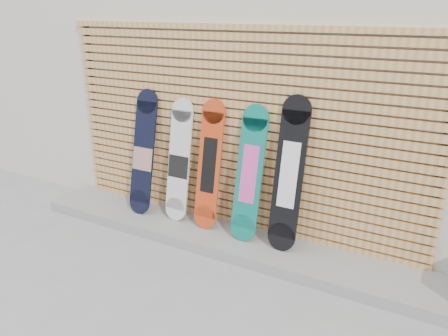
# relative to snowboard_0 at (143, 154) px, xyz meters

# --- Properties ---
(ground) EXTENTS (80.00, 80.00, 0.00)m
(ground) POSITION_rel_snowboard_0_xyz_m (1.24, -0.77, -0.83)
(ground) COLOR gray
(ground) RESTS_ON ground
(building) EXTENTS (12.00, 5.00, 3.60)m
(building) POSITION_rel_snowboard_0_xyz_m (1.74, 2.73, 0.97)
(building) COLOR beige
(building) RESTS_ON ground
(concrete_step) EXTENTS (4.60, 0.70, 0.12)m
(concrete_step) POSITION_rel_snowboard_0_xyz_m (1.09, -0.09, -0.77)
(concrete_step) COLOR gray
(concrete_step) RESTS_ON ground
(slat_wall) EXTENTS (4.26, 0.08, 2.29)m
(slat_wall) POSITION_rel_snowboard_0_xyz_m (1.09, 0.20, 0.38)
(slat_wall) COLOR tan
(slat_wall) RESTS_ON ground
(snowboard_0) EXTENTS (0.29, 0.35, 1.45)m
(snowboard_0) POSITION_rel_snowboard_0_xyz_m (0.00, 0.00, 0.00)
(snowboard_0) COLOR black
(snowboard_0) RESTS_ON concrete_step
(snowboard_1) EXTENTS (0.27, 0.28, 1.39)m
(snowboard_1) POSITION_rel_snowboard_0_xyz_m (0.48, 0.03, -0.03)
(snowboard_1) COLOR silver
(snowboard_1) RESTS_ON concrete_step
(snowboard_2) EXTENTS (0.27, 0.29, 1.42)m
(snowboard_2) POSITION_rel_snowboard_0_xyz_m (0.88, 0.03, -0.00)
(snowboard_2) COLOR #C23A14
(snowboard_2) RESTS_ON concrete_step
(snowboard_3) EXTENTS (0.29, 0.34, 1.42)m
(snowboard_3) POSITION_rel_snowboard_0_xyz_m (1.37, 0.01, -0.01)
(snowboard_3) COLOR #0B6C61
(snowboard_3) RESTS_ON concrete_step
(snowboard_4) EXTENTS (0.30, 0.33, 1.55)m
(snowboard_4) POSITION_rel_snowboard_0_xyz_m (1.80, 0.01, 0.06)
(snowboard_4) COLOR black
(snowboard_4) RESTS_ON concrete_step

